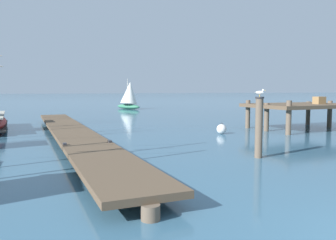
% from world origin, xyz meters
% --- Properties ---
extents(floating_dock, '(3.44, 22.14, 0.53)m').
position_xyz_m(floating_dock, '(-4.54, 13.92, 0.36)').
color(floating_dock, brown).
rests_on(floating_dock, ground).
extents(pier_platform, '(6.15, 4.60, 1.96)m').
position_xyz_m(pier_platform, '(8.69, 13.99, 1.35)').
color(pier_platform, brown).
rests_on(pier_platform, ground).
extents(mooring_piling, '(0.30, 0.30, 2.14)m').
position_xyz_m(mooring_piling, '(1.43, 7.35, 1.11)').
color(mooring_piling, brown).
rests_on(mooring_piling, ground).
extents(perched_seagull, '(0.29, 0.31, 0.26)m').
position_xyz_m(perched_seagull, '(1.43, 7.36, 2.29)').
color(perched_seagull, gold).
rests_on(perched_seagull, mooring_piling).
extents(mooring_buoy, '(0.53, 0.53, 0.60)m').
position_xyz_m(mooring_buoy, '(3.21, 13.52, 0.27)').
color(mooring_buoy, silver).
rests_on(mooring_buoy, ground).
extents(distant_sailboat, '(2.98, 4.09, 3.65)m').
position_xyz_m(distant_sailboat, '(3.42, 37.81, 1.64)').
color(distant_sailboat, '#337556').
rests_on(distant_sailboat, ground).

